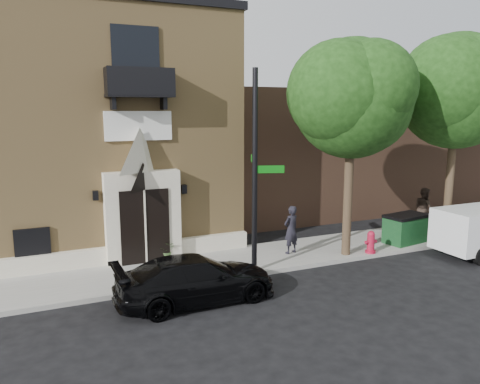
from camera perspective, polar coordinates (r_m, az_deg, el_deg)
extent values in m
plane|color=black|center=(14.97, -5.38, -11.39)|extent=(120.00, 120.00, 0.00)
cube|color=gray|center=(16.58, -3.74, -8.92)|extent=(42.00, 3.00, 0.15)
cube|color=#A7844F|center=(21.30, -20.34, 6.86)|extent=(12.00, 10.00, 9.00)
cube|color=black|center=(21.60, -21.14, 19.26)|extent=(12.20, 10.20, 0.30)
cube|color=beige|center=(16.94, -18.35, -7.68)|extent=(12.00, 0.30, 0.60)
cube|color=beige|center=(16.75, -11.73, -2.95)|extent=(2.60, 0.55, 3.20)
pyramid|color=beige|center=(16.39, -12.03, 5.08)|extent=(2.60, 0.55, 1.50)
cube|color=black|center=(16.55, -11.48, -4.17)|extent=(1.70, 0.06, 2.60)
cube|color=beige|center=(16.51, -11.45, -4.20)|extent=(0.06, 0.04, 2.60)
cube|color=white|center=(16.53, -12.27, 7.89)|extent=(2.30, 0.10, 1.00)
cube|color=black|center=(16.15, -12.11, 11.40)|extent=(2.20, 0.90, 0.10)
cube|color=black|center=(15.74, -11.84, 13.09)|extent=(2.20, 0.06, 0.90)
cube|color=black|center=(15.98, -15.95, 12.87)|extent=(0.06, 0.90, 0.90)
cube|color=black|center=(16.41, -8.49, 13.06)|extent=(0.06, 0.90, 0.90)
cube|color=black|center=(16.63, -12.58, 15.48)|extent=(1.60, 0.08, 2.20)
cube|color=black|center=(16.76, -23.98, -5.74)|extent=(1.10, 0.10, 1.00)
cube|color=orange|center=(16.79, -23.98, -5.71)|extent=(0.85, 0.06, 0.75)
cube|color=black|center=(16.47, -17.21, -0.40)|extent=(0.18, 0.18, 0.32)
cube|color=black|center=(17.09, -6.85, 0.35)|extent=(0.18, 0.18, 0.32)
cube|color=brown|center=(27.69, 12.48, 5.16)|extent=(18.00, 8.00, 6.40)
cylinder|color=#38281C|center=(17.46, 13.01, -0.80)|extent=(0.32, 0.32, 4.20)
sphere|color=#14340E|center=(17.16, 13.49, 10.99)|extent=(4.20, 4.20, 4.20)
sphere|color=#14340E|center=(17.89, 14.93, 9.92)|extent=(3.36, 3.36, 3.36)
sphere|color=#14340E|center=(16.59, 11.98, 11.78)|extent=(3.57, 3.57, 3.57)
sphere|color=#14340E|center=(16.75, 15.58, 12.30)|extent=(3.15, 3.15, 3.15)
cylinder|color=#38281C|center=(20.80, 24.13, 0.61)|extent=(0.32, 0.32, 4.42)
sphere|color=#14340E|center=(20.58, 24.91, 11.07)|extent=(4.50, 4.50, 4.50)
sphere|color=#14340E|center=(21.37, 25.68, 10.14)|extent=(3.60, 3.60, 3.60)
sphere|color=#14340E|center=(19.93, 24.03, 11.77)|extent=(3.82, 3.82, 3.83)
sphere|color=#14340E|center=(20.29, 26.88, 12.08)|extent=(3.38, 3.38, 3.38)
imported|color=black|center=(13.65, -5.38, -10.52)|extent=(4.69, 2.00, 1.35)
cylinder|color=black|center=(19.81, 23.55, -5.79)|extent=(0.68, 0.23, 0.68)
cylinder|color=black|center=(15.05, 1.81, 2.35)|extent=(0.18, 0.18, 6.59)
cube|color=#08630E|center=(15.10, 3.67, 2.78)|extent=(0.90, 0.34, 0.24)
cube|color=#08630E|center=(15.49, 1.60, 4.01)|extent=(0.34, 0.90, 0.24)
cylinder|color=#A3132F|center=(18.33, 15.60, -7.02)|extent=(0.39, 0.39, 0.09)
cylinder|color=#A3132F|center=(18.23, 15.65, -6.01)|extent=(0.28, 0.28, 0.59)
sphere|color=#A3132F|center=(18.15, 15.69, -5.01)|extent=(0.28, 0.28, 0.28)
cylinder|color=#A3132F|center=(18.22, 15.65, -5.86)|extent=(0.48, 0.13, 0.13)
cube|color=#103D1C|center=(20.04, 19.52, -4.35)|extent=(1.84, 1.20, 1.05)
cube|color=black|center=(19.91, 19.62, -2.76)|extent=(1.89, 1.26, 0.11)
imported|color=#446734|center=(17.08, -8.91, -7.05)|extent=(0.67, 0.61, 0.64)
imported|color=black|center=(17.51, 6.24, -4.58)|extent=(0.75, 0.60, 1.81)
imported|color=#2F241E|center=(22.37, 21.52, -1.90)|extent=(0.91, 1.06, 1.89)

